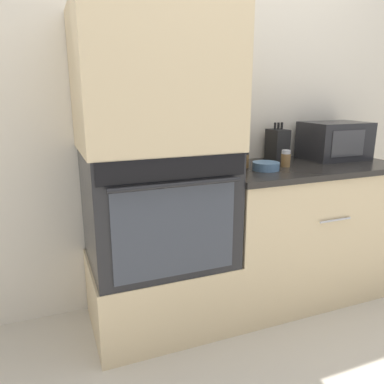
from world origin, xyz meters
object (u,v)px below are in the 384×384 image
at_px(condiment_jar_mid, 245,159).
at_px(microwave, 334,141).
at_px(condiment_jar_back, 223,161).
at_px(bowl, 266,166).
at_px(wall_oven, 158,206).
at_px(knife_block, 277,145).
at_px(condiment_jar_far, 286,159).
at_px(condiment_jar_near, 240,157).

bearing_deg(condiment_jar_mid, microwave, 4.88).
distance_m(microwave, condiment_jar_back, 0.84).
distance_m(microwave, bowl, 0.67).
distance_m(wall_oven, bowl, 0.68).
relative_size(knife_block, bowl, 1.58).
distance_m(wall_oven, condiment_jar_mid, 0.61).
distance_m(knife_block, condiment_jar_far, 0.23).
bearing_deg(bowl, condiment_jar_far, 14.69).
bearing_deg(wall_oven, knife_block, 12.37).
bearing_deg(condiment_jar_far, condiment_jar_near, 135.72).
height_order(bowl, condiment_jar_back, condiment_jar_back).
xyz_separation_m(condiment_jar_mid, condiment_jar_back, (-0.11, 0.07, -0.01)).
bearing_deg(condiment_jar_near, condiment_jar_far, -44.28).
height_order(bowl, condiment_jar_mid, condiment_jar_mid).
height_order(wall_oven, condiment_jar_near, wall_oven).
height_order(microwave, condiment_jar_near, microwave).
distance_m(condiment_jar_near, condiment_jar_far, 0.29).
bearing_deg(microwave, condiment_jar_mid, -175.12).
relative_size(microwave, condiment_jar_back, 5.27).
relative_size(microwave, knife_block, 1.69).
bearing_deg(bowl, condiment_jar_back, 137.89).
bearing_deg(wall_oven, condiment_jar_near, 16.96).
relative_size(bowl, condiment_jar_back, 1.98).
height_order(condiment_jar_near, condiment_jar_back, condiment_jar_near).
relative_size(condiment_jar_far, condiment_jar_back, 1.28).
relative_size(condiment_jar_near, condiment_jar_mid, 0.84).
height_order(wall_oven, condiment_jar_mid, wall_oven).
xyz_separation_m(knife_block, condiment_jar_far, (-0.08, -0.21, -0.05)).
bearing_deg(knife_block, microwave, -13.15).
xyz_separation_m(knife_block, condiment_jar_mid, (-0.33, -0.15, -0.05)).
height_order(bowl, condiment_jar_near, condiment_jar_near).
xyz_separation_m(condiment_jar_near, condiment_jar_back, (-0.15, -0.07, -0.00)).
bearing_deg(condiment_jar_far, condiment_jar_back, 160.24).
distance_m(wall_oven, microwave, 1.33).
bearing_deg(condiment_jar_far, wall_oven, 178.82).
distance_m(knife_block, bowl, 0.37).
bearing_deg(microwave, bowl, -165.66).
distance_m(knife_block, condiment_jar_back, 0.45).
bearing_deg(condiment_jar_far, microwave, 14.22).
bearing_deg(bowl, microwave, 14.34).
height_order(bowl, condiment_jar_far, condiment_jar_far).
bearing_deg(condiment_jar_near, wall_oven, -163.04).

